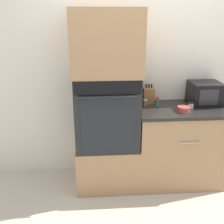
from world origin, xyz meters
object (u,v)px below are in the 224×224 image
at_px(wall_oven, 107,110).
at_px(condiment_jar_mid, 191,105).
at_px(condiment_jar_near, 158,102).
at_px(microwave, 205,93).
at_px(condiment_jar_far, 145,103).
at_px(knife_block, 148,95).
at_px(bowl, 184,109).

height_order(wall_oven, condiment_jar_mid, wall_oven).
xyz_separation_m(condiment_jar_near, condiment_jar_mid, (0.35, -0.11, -0.01)).
height_order(wall_oven, condiment_jar_near, wall_oven).
xyz_separation_m(wall_oven, microwave, (1.14, 0.11, 0.14)).
bearing_deg(condiment_jar_mid, condiment_jar_near, 162.82).
bearing_deg(condiment_jar_mid, microwave, 35.06).
bearing_deg(wall_oven, condiment_jar_far, 10.43).
height_order(wall_oven, knife_block, wall_oven).
relative_size(wall_oven, condiment_jar_near, 7.50).
height_order(knife_block, bowl, knife_block).
bearing_deg(bowl, knife_block, 135.42).
distance_m(wall_oven, condiment_jar_near, 0.59).
height_order(wall_oven, microwave, wall_oven).
relative_size(condiment_jar_mid, condiment_jar_far, 0.95).
distance_m(knife_block, condiment_jar_near, 0.15).
bearing_deg(condiment_jar_near, bowl, -40.06).
height_order(condiment_jar_near, condiment_jar_mid, condiment_jar_near).
relative_size(wall_oven, microwave, 2.32).
xyz_separation_m(knife_block, condiment_jar_near, (0.08, -0.12, -0.04)).
relative_size(knife_block, bowl, 1.68).
relative_size(knife_block, condiment_jar_near, 2.14).
distance_m(wall_oven, bowl, 0.83).
bearing_deg(microwave, condiment_jar_near, -176.48).
height_order(microwave, condiment_jar_far, microwave).
relative_size(wall_oven, bowl, 5.88).
xyz_separation_m(microwave, condiment_jar_near, (-0.55, -0.03, -0.08)).
xyz_separation_m(microwave, condiment_jar_far, (-0.70, -0.03, -0.09)).
xyz_separation_m(microwave, condiment_jar_mid, (-0.20, -0.14, -0.09)).
distance_m(microwave, bowl, 0.41).
bearing_deg(condiment_jar_far, knife_block, 62.24).
bearing_deg(microwave, knife_block, 172.67).
xyz_separation_m(bowl, condiment_jar_near, (-0.24, 0.20, 0.02)).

